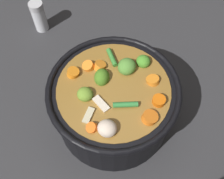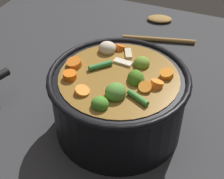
{
  "view_description": "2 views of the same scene",
  "coord_description": "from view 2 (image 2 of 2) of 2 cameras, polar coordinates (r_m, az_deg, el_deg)",
  "views": [
    {
      "loc": [
        0.19,
        0.18,
        0.56
      ],
      "look_at": [
        0.0,
        -0.0,
        0.12
      ],
      "focal_mm": 42.65,
      "sensor_mm": 36.0,
      "label": 1
    },
    {
      "loc": [
        -0.44,
        -0.17,
        0.5
      ],
      "look_at": [
        -0.01,
        0.01,
        0.1
      ],
      "focal_mm": 53.54,
      "sensor_mm": 36.0,
      "label": 2
    }
  ],
  "objects": [
    {
      "name": "cooking_pot",
      "position": [
        0.64,
        1.12,
        -1.9
      ],
      "size": [
        0.26,
        0.26,
        0.15
      ],
      "color": "black",
      "rests_on": "ground_plane"
    },
    {
      "name": "ground_plane",
      "position": [
        0.69,
        1.05,
        -6.22
      ],
      "size": [
        1.1,
        1.1,
        0.0
      ],
      "primitive_type": "plane",
      "color": "#2D2D30"
    },
    {
      "name": "wooden_spoon",
      "position": [
        1.01,
        8.06,
        10.65
      ],
      "size": [
        0.18,
        0.2,
        0.01
      ],
      "color": "olive",
      "rests_on": "ground_plane"
    }
  ]
}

